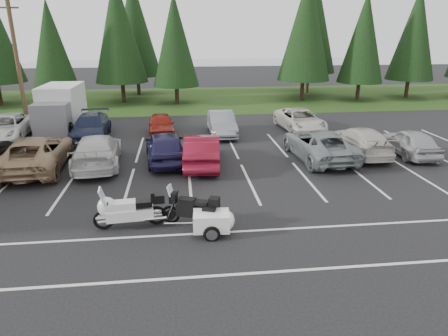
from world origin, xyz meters
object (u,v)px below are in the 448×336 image
box_truck (59,108)px  car_far_1 (91,127)px  car_far_3 (222,123)px  car_near_7 (359,141)px  car_near_3 (97,151)px  car_far_2 (161,124)px  car_near_2 (36,153)px  car_far_4 (300,120)px  car_near_6 (319,144)px  car_near_5 (202,150)px  adventure_motorcycle (191,206)px  cargo_trailer (211,223)px  car_near_8 (410,142)px  car_far_0 (5,128)px  touring_motorcycle (130,207)px  car_near_4 (165,146)px  utility_pole (17,60)px

box_truck → car_far_1: bearing=-47.4°
car_far_3 → car_near_7: bearing=-36.5°
car_near_3 → car_far_3: size_ratio=1.21×
car_far_2 → car_near_2: bearing=-137.2°
car_far_3 → car_far_4: car_far_3 is taller
car_near_6 → car_far_2: bearing=-39.5°
car_near_5 → adventure_motorcycle: size_ratio=1.98×
car_far_1 → cargo_trailer: car_far_1 is taller
car_near_8 → adventure_motorcycle: (-12.17, -7.01, 0.02)m
car_far_1 → car_far_0: bearing=173.5°
car_near_8 → car_far_1: bearing=-14.2°
car_far_1 → car_far_2: bearing=4.6°
car_near_2 → car_far_0: bearing=-61.2°
car_far_3 → adventure_motorcycle: bearing=-101.8°
box_truck → car_near_2: 8.57m
car_near_3 → car_far_0: bearing=-46.5°
car_near_3 → cargo_trailer: car_near_3 is taller
touring_motorcycle → cargo_trailer: 2.91m
car_near_3 → car_far_4: (12.33, 6.16, -0.08)m
car_near_6 → cargo_trailer: bearing=46.7°
car_near_2 → cargo_trailer: (7.97, -7.59, -0.43)m
car_far_1 → car_far_4: 13.74m
car_near_4 → car_near_6: size_ratio=0.85×
box_truck → adventure_motorcycle: bearing=-61.2°
box_truck → car_near_4: box_truck is taller
car_far_4 → adventure_motorcycle: (-7.87, -13.25, 0.03)m
car_far_3 → cargo_trailer: bearing=-98.5°
car_near_8 → car_near_6: bearing=3.3°
car_near_3 → car_far_1: 5.63m
car_far_3 → car_far_0: bearing=177.9°
adventure_motorcycle → car_far_0: bearing=150.1°
car_near_4 → car_near_7: (10.60, 0.17, -0.07)m
car_near_5 → car_near_6: (6.22, 0.38, -0.02)m
car_near_5 → utility_pole: bearing=-32.2°
car_far_1 → car_near_2: bearing=-107.3°
car_near_3 → cargo_trailer: bearing=118.0°
car_far_4 → touring_motorcycle: 16.48m
touring_motorcycle → car_near_8: bearing=20.1°
car_near_2 → car_near_8: bearing=176.9°
adventure_motorcycle → car_near_7: bearing=57.8°
box_truck → car_near_3: bearing=-64.4°
car_far_4 → touring_motorcycle: size_ratio=1.85×
car_near_5 → car_near_7: size_ratio=0.95×
utility_pole → car_far_1: size_ratio=1.73×
car_far_4 → adventure_motorcycle: adventure_motorcycle is taller
box_truck → car_far_4: (16.30, -2.11, -0.74)m
car_near_2 → car_near_6: 14.33m
box_truck → car_far_0: box_truck is taller
car_near_5 → car_far_0: car_near_5 is taller
utility_pole → car_near_6: utility_pole is taller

